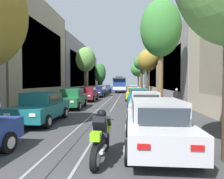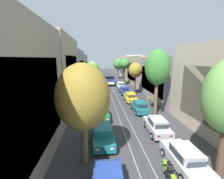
% 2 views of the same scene
% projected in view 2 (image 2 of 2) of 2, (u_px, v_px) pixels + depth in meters
% --- Properties ---
extents(ground_plane, '(167.06, 167.06, 0.00)m').
position_uv_depth(ground_plane, '(113.00, 94.00, 32.42)').
color(ground_plane, '#38383A').
extents(trolley_track_rails, '(1.14, 74.82, 0.01)m').
position_uv_depth(trolley_track_rails, '(111.00, 90.00, 36.99)').
color(trolley_track_rails, gray).
rests_on(trolley_track_rails, ground).
extents(building_facade_left, '(5.68, 66.52, 10.51)m').
position_uv_depth(building_facade_left, '(70.00, 72.00, 33.36)').
color(building_facade_left, gray).
rests_on(building_facade_left, ground).
extents(building_facade_right, '(5.59, 66.52, 9.07)m').
position_uv_depth(building_facade_right, '(147.00, 72.00, 38.88)').
color(building_facade_right, '#BCAD93').
rests_on(building_facade_right, ground).
extents(parked_car_teal_second_left, '(2.06, 4.39, 1.58)m').
position_uv_depth(parked_car_teal_second_left, '(103.00, 135.00, 13.73)').
color(parked_car_teal_second_left, '#196B70').
rests_on(parked_car_teal_second_left, ground).
extents(parked_car_green_mid_left, '(2.10, 4.40, 1.58)m').
position_uv_depth(parked_car_green_mid_left, '(101.00, 112.00, 19.37)').
color(parked_car_green_mid_left, '#1E6038').
rests_on(parked_car_green_mid_left, ground).
extents(parked_car_maroon_fourth_left, '(2.06, 4.39, 1.58)m').
position_uv_depth(parked_car_maroon_fourth_left, '(101.00, 99.00, 25.54)').
color(parked_car_maroon_fourth_left, maroon).
rests_on(parked_car_maroon_fourth_left, ground).
extents(parked_car_navy_fifth_left, '(2.02, 4.37, 1.58)m').
position_uv_depth(parked_car_navy_fifth_left, '(101.00, 92.00, 31.55)').
color(parked_car_navy_fifth_left, '#19234C').
rests_on(parked_car_navy_fifth_left, ground).
extents(parked_car_grey_sixth_left, '(2.03, 4.38, 1.58)m').
position_uv_depth(parked_car_grey_sixth_left, '(100.00, 86.00, 37.31)').
color(parked_car_grey_sixth_left, slate).
rests_on(parked_car_grey_sixth_left, ground).
extents(parked_car_blue_far_left, '(2.08, 4.40, 1.58)m').
position_uv_depth(parked_car_blue_far_left, '(99.00, 83.00, 42.87)').
color(parked_car_blue_far_left, '#233D93').
rests_on(parked_car_blue_far_left, ground).
extents(parked_car_silver_near_right, '(2.00, 4.36, 1.58)m').
position_uv_depth(parked_car_silver_near_right, '(185.00, 158.00, 10.51)').
color(parked_car_silver_near_right, '#B7B7BC').
rests_on(parked_car_silver_near_right, ground).
extents(parked_car_silver_second_right, '(2.12, 4.41, 1.58)m').
position_uv_depth(parked_car_silver_second_right, '(157.00, 125.00, 15.62)').
color(parked_car_silver_second_right, '#B7B7BC').
rests_on(parked_car_silver_second_right, ground).
extents(parked_car_teal_mid_right, '(2.02, 4.37, 1.58)m').
position_uv_depth(parked_car_teal_mid_right, '(140.00, 107.00, 21.73)').
color(parked_car_teal_mid_right, '#196B70').
rests_on(parked_car_teal_mid_right, ground).
extents(parked_car_yellow_fourth_right, '(2.08, 4.39, 1.58)m').
position_uv_depth(parked_car_yellow_fourth_right, '(130.00, 97.00, 27.01)').
color(parked_car_yellow_fourth_right, gold).
rests_on(parked_car_yellow_fourth_right, ground).
extents(parked_car_blue_fifth_right, '(2.00, 4.36, 1.58)m').
position_uv_depth(parked_car_blue_fifth_right, '(124.00, 90.00, 32.81)').
color(parked_car_blue_fifth_right, '#233D93').
rests_on(parked_car_blue_fifth_right, ground).
extents(parked_car_white_sixth_right, '(2.04, 4.38, 1.58)m').
position_uv_depth(parked_car_white_sixth_right, '(121.00, 85.00, 38.93)').
color(parked_car_white_sixth_right, silver).
rests_on(parked_car_white_sixth_right, ground).
extents(street_tree_kerb_left_near, '(3.68, 3.81, 7.27)m').
position_uv_depth(street_tree_kerb_left_near, '(83.00, 97.00, 10.31)').
color(street_tree_kerb_left_near, brown).
rests_on(street_tree_kerb_left_near, ground).
extents(street_tree_kerb_left_second, '(2.79, 2.34, 7.04)m').
position_uv_depth(street_tree_kerb_left_second, '(92.00, 70.00, 29.86)').
color(street_tree_kerb_left_second, brown).
rests_on(street_tree_kerb_left_second, ground).
extents(street_tree_kerb_left_mid, '(2.57, 2.13, 6.47)m').
position_uv_depth(street_tree_kerb_left_mid, '(93.00, 70.00, 47.24)').
color(street_tree_kerb_left_mid, '#4C3826').
rests_on(street_tree_kerb_left_mid, ground).
extents(street_tree_kerb_right_second, '(3.22, 2.71, 8.68)m').
position_uv_depth(street_tree_kerb_right_second, '(158.00, 68.00, 19.22)').
color(street_tree_kerb_right_second, brown).
rests_on(street_tree_kerb_right_second, ground).
extents(street_tree_kerb_right_mid, '(2.85, 2.83, 6.71)m').
position_uv_depth(street_tree_kerb_right_mid, '(135.00, 70.00, 31.13)').
color(street_tree_kerb_right_mid, '#4C3826').
rests_on(street_tree_kerb_right_mid, ground).
extents(street_tree_kerb_right_fourth, '(3.14, 3.12, 7.45)m').
position_uv_depth(street_tree_kerb_right_fourth, '(125.00, 64.00, 43.12)').
color(street_tree_kerb_right_fourth, '#4C3826').
rests_on(street_tree_kerb_right_fourth, ground).
extents(street_tree_kerb_right_far, '(3.92, 4.09, 7.48)m').
position_uv_depth(street_tree_kerb_right_far, '(118.00, 64.00, 55.41)').
color(street_tree_kerb_right_far, '#4C3826').
rests_on(street_tree_kerb_right_far, ground).
extents(cable_car_trolley, '(2.77, 9.17, 3.28)m').
position_uv_depth(cable_car_trolley, '(109.00, 79.00, 44.69)').
color(cable_car_trolley, navy).
rests_on(cable_car_trolley, ground).
extents(motorcycle_with_rider, '(0.57, 1.99, 1.37)m').
position_uv_depth(motorcycle_with_rider, '(169.00, 172.00, 9.39)').
color(motorcycle_with_rider, black).
rests_on(motorcycle_with_rider, ground).
extents(pedestrian_on_left_pavement, '(0.55, 0.37, 1.56)m').
position_uv_depth(pedestrian_on_left_pavement, '(148.00, 98.00, 25.96)').
color(pedestrian_on_left_pavement, slate).
rests_on(pedestrian_on_left_pavement, ground).
extents(pedestrian_on_right_pavement, '(0.55, 0.38, 1.59)m').
position_uv_depth(pedestrian_on_right_pavement, '(162.00, 106.00, 21.83)').
color(pedestrian_on_right_pavement, black).
rests_on(pedestrian_on_right_pavement, ground).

